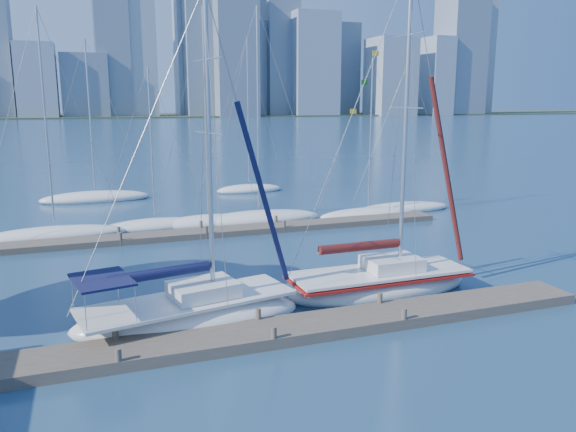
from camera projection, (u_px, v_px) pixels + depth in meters
name	position (u px, v px, depth m)	size (l,w,h in m)	color
ground	(266.00, 339.00, 19.71)	(700.00, 700.00, 0.00)	navy
near_dock	(266.00, 333.00, 19.67)	(26.00, 2.00, 0.40)	#4B4037
far_dock	(220.00, 232.00, 35.09)	(30.00, 1.80, 0.36)	#4B4037
far_shore	(95.00, 116.00, 314.89)	(800.00, 100.00, 1.50)	#38472D
sailboat_navy	(189.00, 300.00, 20.75)	(8.87, 4.40, 12.64)	silver
sailboat_maroon	(380.00, 268.00, 24.24)	(8.47, 2.84, 14.19)	silver
bg_boat_0	(55.00, 234.00, 34.13)	(8.67, 5.15, 13.80)	silver
bg_boat_1	(155.00, 225.00, 36.72)	(7.03, 3.82, 10.64)	silver
bg_boat_2	(209.00, 221.00, 37.63)	(7.09, 4.45, 14.38)	silver
bg_boat_3	(259.00, 218.00, 38.55)	(9.12, 5.32, 14.59)	silver
bg_boat_4	(368.00, 214.00, 40.46)	(7.72, 2.87, 11.47)	silver
bg_boat_5	(403.00, 208.00, 42.62)	(8.03, 3.88, 11.55)	silver
bg_boat_6	(96.00, 198.00, 46.95)	(9.14, 5.57, 13.46)	silver
bg_boat_7	(249.00, 189.00, 51.73)	(6.46, 3.72, 14.07)	silver
skyline	(134.00, 47.00, 287.55)	(503.42, 51.31, 110.23)	#8698AD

